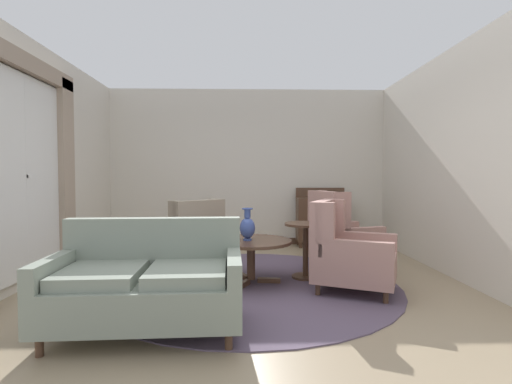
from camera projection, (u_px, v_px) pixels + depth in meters
ground at (249, 292)px, 4.25m from camera, size 8.63×8.63×0.00m
wall_back at (248, 167)px, 7.27m from camera, size 5.46×0.08×2.96m
wall_left at (50, 163)px, 5.05m from camera, size 0.08×4.31×2.96m
wall_right at (442, 163)px, 5.19m from camera, size 0.08×4.31×2.96m
baseboard_back at (248, 241)px, 7.27m from camera, size 5.30×0.03×0.12m
area_rug at (249, 284)px, 4.55m from camera, size 3.55×3.55×0.01m
window_with_curtains at (27, 163)px, 4.35m from camera, size 0.12×2.08×2.62m
coffee_table at (251, 247)px, 4.59m from camera, size 0.99×0.99×0.53m
porcelain_vase at (247, 227)px, 4.55m from camera, size 0.19×0.19×0.39m
settee at (147, 284)px, 3.16m from camera, size 1.60×0.93×0.92m
armchair_far_left at (340, 237)px, 5.26m from camera, size 0.99×0.94×1.10m
armchair_near_window at (188, 239)px, 5.38m from camera, size 1.17×1.18×0.98m
armchair_beside_settee at (347, 253)px, 4.26m from camera, size 1.09×1.02×1.03m
side_table at (306, 245)px, 4.81m from camera, size 0.54×0.54×0.71m
sideboard at (322, 219)px, 7.05m from camera, size 0.92×0.38×1.09m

